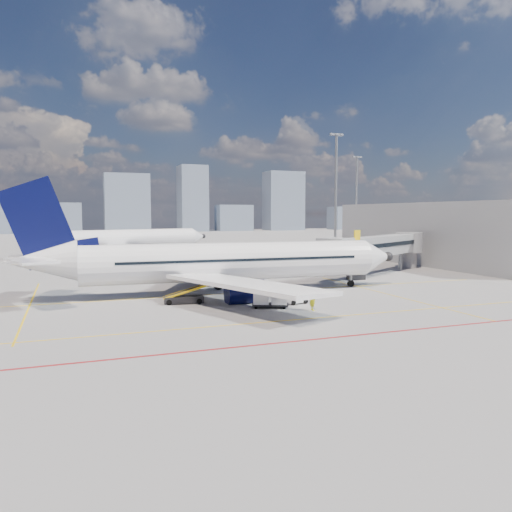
{
  "coord_description": "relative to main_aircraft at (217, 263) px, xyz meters",
  "views": [
    {
      "loc": [
        -16.51,
        -40.73,
        8.23
      ],
      "look_at": [
        1.05,
        5.97,
        4.0
      ],
      "focal_mm": 35.0,
      "sensor_mm": 36.0,
      "label": 1
    }
  ],
  "objects": [
    {
      "name": "ground",
      "position": [
        2.31,
        -8.41,
        -3.22
      ],
      "size": [
        420.0,
        420.0,
        0.0
      ],
      "primitive_type": "plane",
      "color": "gray",
      "rests_on": "ground"
    },
    {
      "name": "apron_markings",
      "position": [
        1.73,
        -12.33,
        -3.21
      ],
      "size": [
        90.0,
        35.12,
        0.01
      ],
      "color": "yellow",
      "rests_on": "ground"
    },
    {
      "name": "jet_bridge",
      "position": [
        25.82,
        8.5,
        0.52
      ],
      "size": [
        23.55,
        15.78,
        6.3
      ],
      "color": "#9B9FA4",
      "rests_on": "ground"
    },
    {
      "name": "terminal_block",
      "position": [
        42.26,
        17.59,
        1.78
      ],
      "size": [
        10.0,
        42.0,
        10.0
      ],
      "color": "#9B9FA4",
      "rests_on": "ground"
    },
    {
      "name": "floodlight_mast_ne",
      "position": [
        40.31,
        46.58,
        10.37
      ],
      "size": [
        3.2,
        0.61,
        25.45
      ],
      "color": "gray",
      "rests_on": "ground"
    },
    {
      "name": "floodlight_mast_far",
      "position": [
        67.31,
        81.58,
        10.37
      ],
      "size": [
        3.2,
        0.61,
        25.45
      ],
      "color": "gray",
      "rests_on": "ground"
    },
    {
      "name": "distant_skyline",
      "position": [
        -14.28,
        181.59,
        9.37
      ],
      "size": [
        252.22,
        15.46,
        30.63
      ],
      "color": "slate",
      "rests_on": "ground"
    },
    {
      "name": "main_aircraft",
      "position": [
        0.0,
        0.0,
        0.0
      ],
      "size": [
        41.08,
        35.78,
        11.97
      ],
      "rotation": [
        0.0,
        0.0,
        -0.04
      ],
      "color": "white",
      "rests_on": "ground"
    },
    {
      "name": "second_aircraft",
      "position": [
        -4.24,
        52.23,
        0.01
      ],
      "size": [
        36.87,
        31.47,
        11.05
      ],
      "rotation": [
        0.0,
        0.0,
        0.31
      ],
      "color": "white",
      "rests_on": "ground"
    },
    {
      "name": "baggage_tug",
      "position": [
        5.01,
        -8.15,
        -2.55
      ],
      "size": [
        2.25,
        1.71,
        1.41
      ],
      "rotation": [
        0.0,
        0.0,
        0.27
      ],
      "color": "white",
      "rests_on": "ground"
    },
    {
      "name": "cargo_dolly",
      "position": [
        2.19,
        -9.14,
        -2.28
      ],
      "size": [
        3.41,
        2.55,
        1.71
      ],
      "rotation": [
        0.0,
        0.0,
        -0.43
      ],
      "color": "black",
      "rests_on": "ground"
    },
    {
      "name": "belt_loader",
      "position": [
        -4.35,
        -4.42,
        -2.68
      ],
      "size": [
        5.22,
        1.88,
        2.1
      ],
      "rotation": [
        0.0,
        0.0,
        -0.14
      ],
      "color": "black",
      "rests_on": "ground"
    },
    {
      "name": "ramp_worker",
      "position": [
        5.14,
        -11.45,
        -2.22
      ],
      "size": [
        0.51,
        0.75,
        2.01
      ],
      "primitive_type": "imported",
      "rotation": [
        0.0,
        0.0,
        1.53
      ],
      "color": "yellow",
      "rests_on": "ground"
    }
  ]
}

